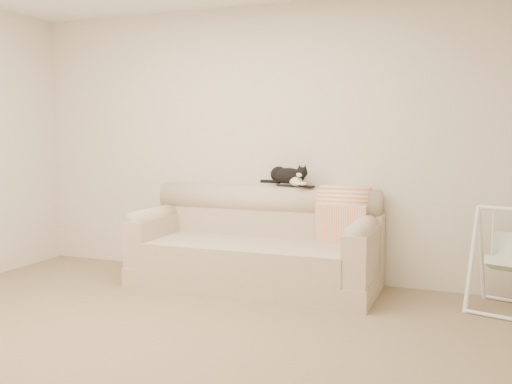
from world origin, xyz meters
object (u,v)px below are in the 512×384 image
remote_a (286,185)px  baby_swing (507,259)px  remote_b (307,186)px  tuxedo_cat (288,176)px  sofa (257,247)px

remote_a → baby_swing: size_ratio=0.23×
remote_b → tuxedo_cat: tuxedo_cat is taller
sofa → baby_swing: sofa is taller
sofa → remote_b: bearing=29.2°
baby_swing → tuxedo_cat: bearing=171.8°
baby_swing → sofa: bearing=179.8°
sofa → remote_b: (0.41, 0.23, 0.56)m
remote_b → tuxedo_cat: size_ratio=0.33×
tuxedo_cat → baby_swing: tuxedo_cat is taller
remote_a → sofa: bearing=-128.6°
remote_a → baby_swing: remote_a is taller
remote_a → tuxedo_cat: bearing=44.6°
remote_a → baby_swing: bearing=-7.6°
sofa → remote_b: size_ratio=13.36×
sofa → baby_swing: (2.10, -0.01, 0.06)m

